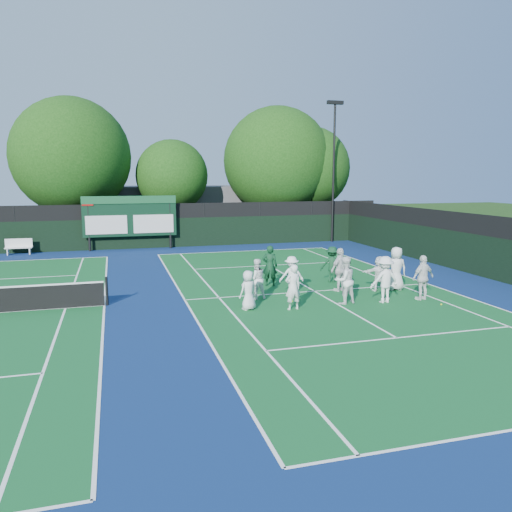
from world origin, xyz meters
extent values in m
plane|color=#19380F|center=(0.00, 0.00, 0.00)|extent=(120.00, 120.00, 0.00)
cube|color=navy|center=(-6.00, 1.00, 0.00)|extent=(34.00, 32.00, 0.01)
cube|color=#125A26|center=(0.00, 1.00, 0.01)|extent=(10.97, 23.77, 0.00)
cube|color=white|center=(0.00, 12.88, 0.01)|extent=(10.97, 0.08, 0.00)
cube|color=white|center=(-5.49, 1.00, 0.01)|extent=(0.08, 23.77, 0.00)
cube|color=white|center=(5.49, 1.00, 0.01)|extent=(0.08, 23.77, 0.00)
cube|color=white|center=(-4.12, 1.00, 0.01)|extent=(0.08, 23.77, 0.00)
cube|color=white|center=(4.12, 1.00, 0.01)|extent=(0.08, 23.77, 0.00)
cube|color=white|center=(0.00, -5.40, 0.01)|extent=(8.23, 0.08, 0.00)
cube|color=white|center=(0.00, 7.40, 0.01)|extent=(8.23, 0.08, 0.00)
cube|color=white|center=(0.00, 1.00, 0.01)|extent=(0.08, 12.80, 0.00)
cube|color=white|center=(-14.00, 12.88, 0.01)|extent=(10.97, 0.08, 0.00)
cube|color=white|center=(-8.52, 1.00, 0.01)|extent=(0.08, 23.77, 0.00)
cube|color=white|center=(-9.88, 1.00, 0.01)|extent=(0.08, 23.77, 0.00)
cube|color=black|center=(-6.00, 16.00, 1.00)|extent=(34.00, 0.08, 2.00)
cube|color=black|center=(-6.00, 16.00, 2.50)|extent=(34.00, 0.05, 1.00)
cube|color=black|center=(9.00, 1.00, 1.00)|extent=(0.08, 32.00, 2.00)
cube|color=black|center=(9.00, 1.00, 2.50)|extent=(0.05, 32.00, 1.00)
cylinder|color=black|center=(-9.60, 15.60, 1.75)|extent=(0.16, 0.16, 3.50)
cylinder|color=black|center=(-4.40, 15.60, 1.75)|extent=(0.16, 0.16, 3.50)
cube|color=black|center=(-7.00, 15.60, 2.20)|extent=(6.00, 0.15, 2.60)
cube|color=#164D29|center=(-7.00, 15.50, 3.30)|extent=(6.00, 0.05, 0.50)
cube|color=silver|center=(-8.50, 15.50, 1.70)|extent=(2.60, 0.04, 1.20)
cube|color=silver|center=(-5.50, 15.50, 1.70)|extent=(2.60, 0.04, 1.20)
cube|color=#9E0F0D|center=(-9.60, 15.50, 3.20)|extent=(0.70, 0.04, 0.50)
cube|color=#55555A|center=(-2.00, 24.00, 2.00)|extent=(18.00, 6.00, 4.00)
cylinder|color=black|center=(7.50, 15.70, 5.00)|extent=(0.16, 0.16, 10.00)
cube|color=black|center=(7.50, 15.70, 10.00)|extent=(1.20, 0.30, 0.25)
cylinder|color=black|center=(-8.40, 1.00, 0.55)|extent=(0.10, 0.10, 1.10)
cube|color=white|center=(-13.77, 15.30, 0.44)|extent=(1.57, 0.43, 0.06)
cube|color=white|center=(-13.77, 15.46, 0.73)|extent=(1.57, 0.07, 0.52)
cube|color=white|center=(-14.40, 15.30, 0.21)|extent=(0.06, 0.37, 0.42)
cube|color=white|center=(-13.15, 15.30, 0.21)|extent=(0.06, 0.37, 0.42)
cylinder|color=black|center=(-10.69, 19.50, 1.56)|extent=(0.44, 0.44, 3.12)
sphere|color=#133B0D|center=(-10.69, 19.50, 6.18)|extent=(8.15, 8.15, 8.15)
sphere|color=#133B0D|center=(-10.09, 19.80, 5.36)|extent=(5.70, 5.70, 5.70)
cylinder|color=black|center=(-3.75, 19.50, 1.44)|extent=(0.44, 0.44, 2.87)
sphere|color=#133B0D|center=(-3.75, 19.50, 4.85)|extent=(5.29, 5.29, 5.29)
sphere|color=#133B0D|center=(-3.15, 19.80, 4.32)|extent=(3.70, 3.70, 3.70)
cylinder|color=black|center=(4.44, 19.50, 1.43)|extent=(0.44, 0.44, 2.86)
sphere|color=#133B0D|center=(4.44, 19.50, 5.99)|extent=(8.35, 8.35, 8.35)
sphere|color=#133B0D|center=(5.04, 19.80, 5.16)|extent=(5.85, 5.85, 5.85)
cylinder|color=black|center=(7.05, 19.50, 1.50)|extent=(0.44, 0.44, 2.99)
sphere|color=#133B0D|center=(7.05, 19.50, 5.45)|extent=(6.56, 6.56, 6.56)
sphere|color=#133B0D|center=(7.65, 19.80, 4.80)|extent=(4.60, 4.60, 4.60)
sphere|color=#C7EB1B|center=(-1.53, -0.43, 0.03)|extent=(0.07, 0.07, 0.07)
sphere|color=#C7EB1B|center=(1.66, 0.88, 0.03)|extent=(0.07, 0.07, 0.07)
sphere|color=#C7EB1B|center=(3.73, -2.44, 0.03)|extent=(0.07, 0.07, 0.07)
sphere|color=#C7EB1B|center=(-2.39, 1.54, 0.03)|extent=(0.07, 0.07, 0.07)
sphere|color=#C7EB1B|center=(-1.44, 4.69, 0.03)|extent=(0.07, 0.07, 0.07)
sphere|color=#C7EB1B|center=(4.58, -0.17, 0.03)|extent=(0.07, 0.07, 0.07)
imported|color=white|center=(-3.45, -1.05, 0.73)|extent=(0.84, 0.72, 1.46)
imported|color=white|center=(-1.88, -1.47, 0.84)|extent=(0.65, 0.46, 1.68)
imported|color=white|center=(0.30, -1.19, 0.91)|extent=(1.01, 0.86, 1.82)
imported|color=white|center=(1.86, -1.46, 0.90)|extent=(1.18, 0.70, 1.80)
imported|color=white|center=(3.52, -1.50, 0.89)|extent=(1.11, 0.64, 1.78)
imported|color=white|center=(-2.72, 0.43, 0.81)|extent=(0.83, 0.68, 1.61)
imported|color=white|center=(-1.08, 0.88, 0.79)|extent=(1.07, 0.69, 1.57)
imported|color=silver|center=(1.07, 0.78, 0.92)|extent=(1.17, 0.83, 1.85)
imported|color=white|center=(2.67, 0.34, 0.75)|extent=(1.45, 0.75, 1.50)
imported|color=silver|center=(3.42, 0.30, 0.93)|extent=(1.00, 0.74, 1.86)
imported|color=#0D331C|center=(-1.49, 2.56, 0.91)|extent=(0.78, 0.65, 1.82)
imported|color=#0F391F|center=(1.49, 2.52, 0.83)|extent=(1.22, 0.96, 1.65)
camera|label=1|loc=(-8.03, -18.09, 4.82)|focal=35.00mm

